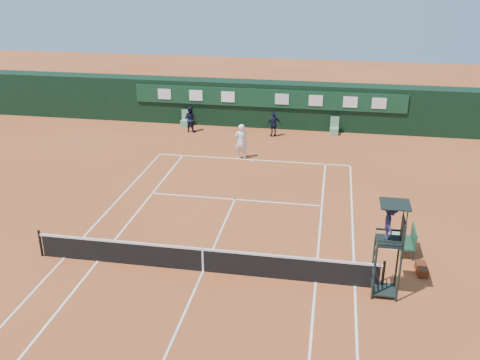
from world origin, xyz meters
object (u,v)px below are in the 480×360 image
(tennis_net, at_px, (203,259))
(cooler, at_px, (396,240))
(player, at_px, (241,141))
(player_bench, at_px, (409,240))
(umpire_chair, at_px, (390,230))

(tennis_net, xyz_separation_m, cooler, (7.11, 3.08, -0.18))
(player, bearing_deg, player_bench, 120.25)
(tennis_net, distance_m, umpire_chair, 6.71)
(umpire_chair, relative_size, player_bench, 2.85)
(umpire_chair, xyz_separation_m, cooler, (0.70, 3.37, -2.13))
(umpire_chair, distance_m, player_bench, 3.66)
(tennis_net, xyz_separation_m, player, (-0.68, 12.02, 0.51))
(tennis_net, relative_size, cooler, 20.00)
(umpire_chair, distance_m, cooler, 4.05)
(player, bearing_deg, umpire_chair, 108.85)
(player_bench, bearing_deg, player, 131.37)
(umpire_chair, height_order, player_bench, umpire_chair)
(player_bench, height_order, cooler, player_bench)
(tennis_net, bearing_deg, cooler, 23.44)
(tennis_net, xyz_separation_m, umpire_chair, (6.41, -0.28, 1.95))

